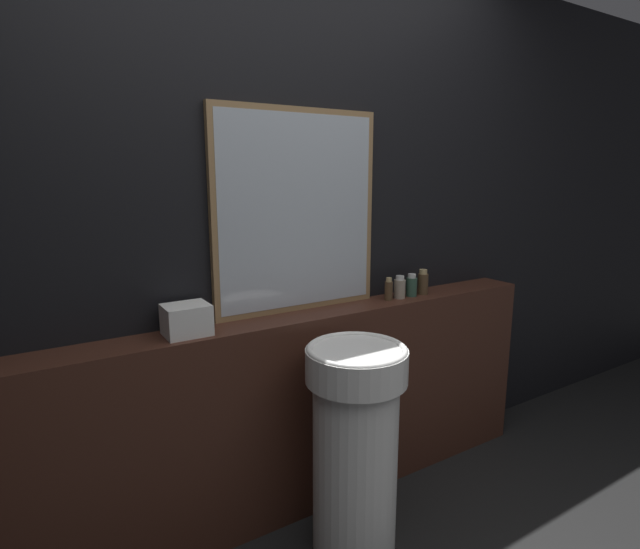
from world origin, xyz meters
TOP-DOWN VIEW (x-y plane):
  - wall_back at (0.00, 1.41)m, footprint 8.00×0.06m
  - vanity_counter at (0.00, 1.28)m, footprint 2.52×0.21m
  - pedestal_sink at (-0.02, 0.91)m, footprint 0.39×0.39m
  - mirror at (-0.02, 1.36)m, footprint 0.79×0.03m
  - towel_stack at (-0.55, 1.28)m, footprint 0.17×0.14m
  - shampoo_bottle at (0.44, 1.28)m, footprint 0.04×0.04m
  - conditioner_bottle at (0.51, 1.28)m, footprint 0.06×0.06m
  - lotion_bottle at (0.58, 1.28)m, footprint 0.05×0.05m
  - body_wash_bottle at (0.66, 1.28)m, footprint 0.05×0.05m

SIDE VIEW (x-z plane):
  - vanity_counter at x=0.00m, z-range 0.00..0.92m
  - pedestal_sink at x=-0.02m, z-range 0.03..0.90m
  - shampoo_bottle at x=0.44m, z-range 0.91..1.02m
  - conditioner_bottle at x=0.51m, z-range 0.91..1.02m
  - lotion_bottle at x=0.58m, z-range 0.91..1.02m
  - body_wash_bottle at x=0.66m, z-range 0.91..1.04m
  - towel_stack at x=-0.55m, z-range 0.92..1.03m
  - wall_back at x=0.00m, z-range 0.00..2.50m
  - mirror at x=-0.02m, z-range 0.92..1.79m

